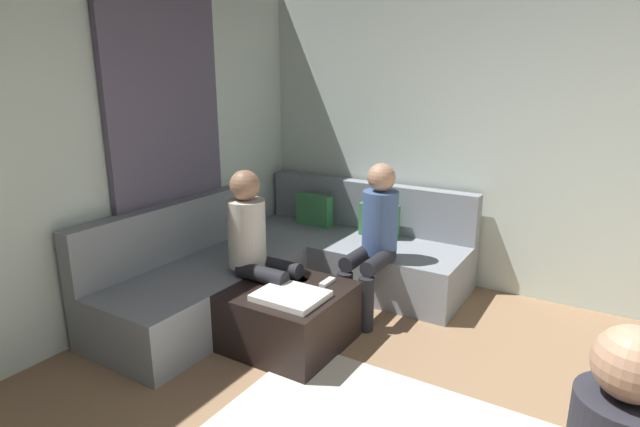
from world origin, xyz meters
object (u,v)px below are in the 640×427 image
object	(u,v)px
person_on_couch_side	(258,245)
game_remote	(327,282)
sectional_couch	(291,263)
coffee_mug	(278,268)
ottoman	(289,316)
person_on_couch_back	(374,234)

from	to	relation	value
person_on_couch_side	game_remote	bearing A→B (deg)	104.69
sectional_couch	person_on_couch_side	bearing A→B (deg)	-76.68
sectional_couch	coffee_mug	distance (m)	0.62
coffee_mug	ottoman	bearing A→B (deg)	-39.29
coffee_mug	game_remote	bearing A→B (deg)	5.71
coffee_mug	game_remote	size ratio (longest dim) A/B	0.63
ottoman	person_on_couch_side	distance (m)	0.56
sectional_couch	coffee_mug	xyz separation A→B (m)	(0.26, -0.53, 0.19)
sectional_couch	person_on_couch_back	world-z (taller)	person_on_couch_back
ottoman	game_remote	size ratio (longest dim) A/B	5.07
person_on_couch_side	ottoman	bearing A→B (deg)	75.52
person_on_couch_back	game_remote	bearing A→B (deg)	79.50
coffee_mug	game_remote	xyz separation A→B (m)	(0.40, 0.04, -0.04)
coffee_mug	person_on_couch_side	size ratio (longest dim) A/B	0.08
sectional_couch	person_on_couch_back	size ratio (longest dim) A/B	2.12
coffee_mug	person_on_couch_back	world-z (taller)	person_on_couch_back
person_on_couch_back	person_on_couch_side	xyz separation A→B (m)	(-0.61, -0.68, 0.00)
sectional_couch	ottoman	size ratio (longest dim) A/B	3.36
ottoman	game_remote	bearing A→B (deg)	50.71
game_remote	person_on_couch_back	bearing A→B (deg)	79.50
sectional_couch	game_remote	bearing A→B (deg)	-36.58
ottoman	person_on_couch_back	xyz separation A→B (m)	(0.28, 0.76, 0.45)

